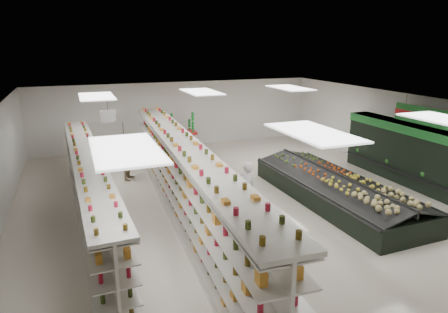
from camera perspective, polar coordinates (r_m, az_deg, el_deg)
name	(u,v)px	position (r m, az deg, el deg)	size (l,w,h in m)	color
floor	(240,202)	(13.21, 2.29, -6.49)	(16.00, 16.00, 0.00)	beige
ceiling	(241,105)	(12.35, 2.46, 7.37)	(14.00, 16.00, 0.02)	white
wall_back	(178,114)	(20.11, -6.63, 6.00)	(14.00, 0.02, 3.20)	white
wall_right	(411,137)	(16.65, 25.15, 2.50)	(0.02, 16.00, 3.20)	white
produce_wall_case	(433,158)	(15.42, 27.69, -0.18)	(0.93, 8.00, 2.20)	black
aisle_sign_near	(124,145)	(9.55, -14.06, 1.61)	(0.52, 0.06, 0.75)	white
aisle_sign_far	(108,116)	(13.46, -16.20, 5.53)	(0.52, 0.06, 0.75)	white
hortifruti_banner	(433,118)	(14.92, 27.65, 4.91)	(0.12, 3.20, 0.95)	#1E722A
gondola_left	(90,190)	(12.37, -18.65, -4.57)	(1.24, 11.12, 1.92)	silver
gondola_center	(185,184)	(11.76, -5.63, -3.94)	(1.51, 13.26, 2.29)	silver
produce_island	(335,188)	(13.58, 15.60, -4.41)	(2.57, 6.73, 1.00)	black
soda_endcap	(181,134)	(19.07, -6.13, 3.17)	(1.41, 0.99, 1.76)	#A11215
shopper_main	(246,190)	(11.79, 3.21, -4.78)	(0.64, 0.42, 1.75)	silver
shopper_background	(130,160)	(15.55, -13.23, -0.42)	(0.75, 0.46, 1.54)	tan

